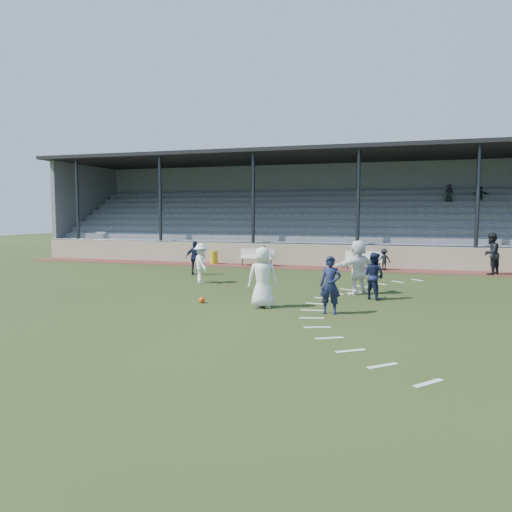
% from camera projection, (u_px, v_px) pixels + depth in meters
% --- Properties ---
extents(ground, '(90.00, 90.00, 0.00)m').
position_uv_depth(ground, '(235.00, 299.00, 17.24)').
color(ground, '#253415').
rests_on(ground, ground).
extents(cinder_track, '(34.00, 2.00, 0.02)m').
position_uv_depth(cinder_track, '(299.00, 267.00, 27.24)').
color(cinder_track, '#522621').
rests_on(cinder_track, ground).
extents(retaining_wall, '(34.00, 0.18, 1.20)m').
position_uv_depth(retaining_wall, '(303.00, 255.00, 28.18)').
color(retaining_wall, tan).
rests_on(retaining_wall, ground).
extents(bench_left, '(2.01, 0.49, 0.95)m').
position_uv_depth(bench_left, '(257.00, 256.00, 28.03)').
color(bench_left, silver).
rests_on(bench_left, cinder_track).
extents(bench_right, '(2.04, 0.71, 0.95)m').
position_uv_depth(bench_right, '(364.00, 258.00, 26.27)').
color(bench_right, silver).
rests_on(bench_right, cinder_track).
extents(trash_bin, '(0.46, 0.46, 0.74)m').
position_uv_depth(trash_bin, '(214.00, 257.00, 29.01)').
color(trash_bin, gold).
rests_on(trash_bin, cinder_track).
extents(football, '(0.20, 0.20, 0.20)m').
position_uv_depth(football, '(202.00, 300.00, 16.55)').
color(football, '#EA4B0D').
rests_on(football, ground).
extents(player_white_lead, '(1.09, 0.87, 1.93)m').
position_uv_depth(player_white_lead, '(263.00, 277.00, 15.70)').
color(player_white_lead, white).
rests_on(player_white_lead, ground).
extents(player_navy_lead, '(0.63, 0.41, 1.72)m').
position_uv_depth(player_navy_lead, '(330.00, 285.00, 14.71)').
color(player_navy_lead, '#151B3A').
rests_on(player_navy_lead, ground).
extents(player_navy_mid, '(1.00, 0.95, 1.63)m').
position_uv_depth(player_navy_mid, '(374.00, 276.00, 17.24)').
color(player_navy_mid, '#151B3A').
rests_on(player_navy_mid, ground).
extents(player_white_wing, '(1.18, 1.24, 1.69)m').
position_uv_depth(player_white_wing, '(201.00, 263.00, 21.21)').
color(player_white_wing, white).
rests_on(player_white_wing, ground).
extents(player_navy_wing, '(1.04, 0.69, 1.64)m').
position_uv_depth(player_navy_wing, '(195.00, 258.00, 24.03)').
color(player_navy_wing, '#151B3A').
rests_on(player_navy_wing, ground).
extents(player_white_back, '(1.67, 1.78, 2.00)m').
position_uv_depth(player_white_back, '(358.00, 267.00, 18.33)').
color(player_white_back, white).
rests_on(player_white_back, ground).
extents(official, '(1.19, 1.24, 2.01)m').
position_uv_depth(official, '(491.00, 254.00, 23.99)').
color(official, black).
rests_on(official, cinder_track).
extents(sub_left_near, '(0.44, 0.30, 1.15)m').
position_uv_depth(sub_left_near, '(264.00, 256.00, 27.71)').
color(sub_left_near, black).
rests_on(sub_left_near, cinder_track).
extents(sub_left_far, '(0.68, 0.37, 1.11)m').
position_uv_depth(sub_left_far, '(264.00, 256.00, 27.63)').
color(sub_left_far, black).
rests_on(sub_left_far, cinder_track).
extents(sub_right, '(0.83, 0.68, 1.12)m').
position_uv_depth(sub_right, '(384.00, 259.00, 25.81)').
color(sub_right, black).
rests_on(sub_right, cinder_track).
extents(grandstand, '(34.60, 9.00, 6.61)m').
position_uv_depth(grandstand, '(318.00, 225.00, 32.53)').
color(grandstand, gray).
rests_on(grandstand, ground).
extents(penalty_arc, '(3.89, 14.63, 0.01)m').
position_uv_depth(penalty_arc, '(355.00, 306.00, 16.03)').
color(penalty_arc, silver).
rests_on(penalty_arc, ground).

